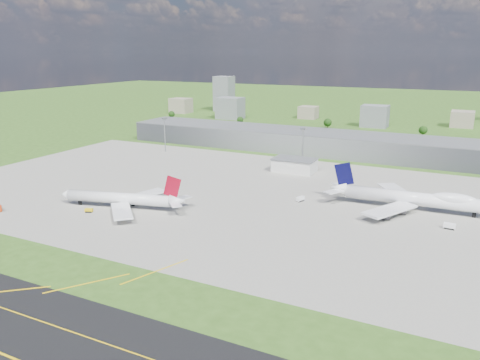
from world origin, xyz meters
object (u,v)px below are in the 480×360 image
at_px(tug_yellow, 89,211).
at_px(van_white_far, 449,226).
at_px(airliner_blue_quad, 414,199).
at_px(van_white_near, 300,199).
at_px(airliner_red_twin, 123,199).

distance_m(tug_yellow, van_white_far, 163.97).
xyz_separation_m(airliner_blue_quad, van_white_far, (16.97, -19.71, -4.48)).
height_order(airliner_blue_quad, van_white_far, airliner_blue_quad).
distance_m(airliner_blue_quad, van_white_near, 54.97).
relative_size(airliner_red_twin, van_white_far, 12.76).
bearing_deg(tug_yellow, van_white_far, -4.77).
relative_size(airliner_blue_quad, van_white_far, 15.70).
bearing_deg(van_white_far, tug_yellow, -157.33).
bearing_deg(van_white_near, airliner_blue_quad, -56.24).
bearing_deg(tug_yellow, van_white_near, 12.23).
xyz_separation_m(airliner_blue_quad, tug_yellow, (-138.41, -72.10, -4.83)).
bearing_deg(airliner_blue_quad, tug_yellow, -154.97).
xyz_separation_m(tug_yellow, van_white_far, (155.38, 52.39, 0.35)).
bearing_deg(van_white_far, airliner_red_twin, -160.44).
xyz_separation_m(airliner_red_twin, van_white_near, (73.95, 48.52, -3.54)).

